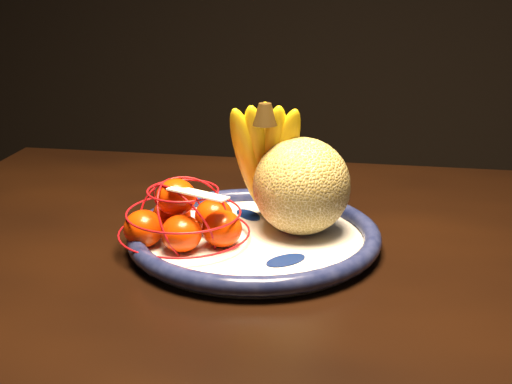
% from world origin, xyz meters
% --- Properties ---
extents(dining_table, '(1.44, 0.92, 0.70)m').
position_xyz_m(dining_table, '(0.05, 0.08, 0.62)').
color(dining_table, black).
rests_on(dining_table, ground).
extents(fruit_bowl, '(0.32, 0.32, 0.03)m').
position_xyz_m(fruit_bowl, '(-0.12, 0.08, 0.71)').
color(fruit_bowl, white).
rests_on(fruit_bowl, dining_table).
extents(cantaloupe, '(0.12, 0.12, 0.12)m').
position_xyz_m(cantaloupe, '(-0.07, 0.11, 0.77)').
color(cantaloupe, olive).
rests_on(cantaloupe, fruit_bowl).
extents(banana_bunch, '(0.12, 0.12, 0.18)m').
position_xyz_m(banana_bunch, '(-0.12, 0.14, 0.80)').
color(banana_bunch, yellow).
rests_on(banana_bunch, fruit_bowl).
extents(mandarin_bag, '(0.18, 0.18, 0.10)m').
position_xyz_m(mandarin_bag, '(-0.21, 0.05, 0.74)').
color(mandarin_bag, '#FF3307').
rests_on(mandarin_bag, fruit_bowl).
extents(price_tag, '(0.07, 0.04, 0.01)m').
position_xyz_m(price_tag, '(-0.18, 0.03, 0.78)').
color(price_tag, white).
rests_on(price_tag, mandarin_bag).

